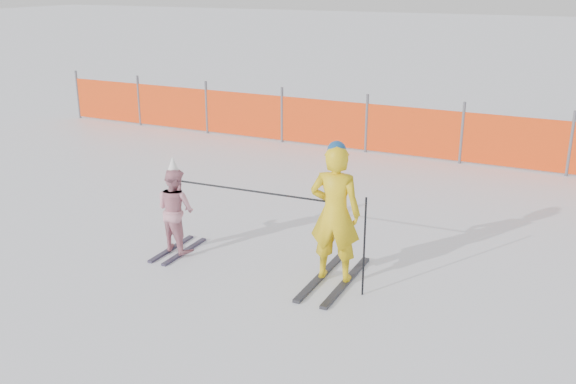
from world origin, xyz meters
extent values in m
plane|color=white|center=(0.00, 0.00, 0.00)|extent=(120.00, 120.00, 0.00)
cube|color=black|center=(0.55, 0.32, 0.02)|extent=(0.09, 1.48, 0.04)
cube|color=black|center=(0.89, 0.32, 0.02)|extent=(0.09, 1.48, 0.04)
imported|color=yellow|center=(0.72, 0.32, 0.89)|extent=(0.67, 0.48, 1.70)
sphere|color=navy|center=(0.72, 0.32, 1.67)|extent=(0.22, 0.22, 0.22)
cube|color=black|center=(-1.66, 0.22, 0.01)|extent=(0.09, 0.98, 0.03)
cube|color=black|center=(-1.44, 0.22, 0.01)|extent=(0.09, 0.98, 0.03)
imported|color=pink|center=(-1.55, 0.22, 0.61)|extent=(0.65, 0.56, 1.16)
cone|color=white|center=(-1.55, 0.22, 1.23)|extent=(0.19, 0.19, 0.24)
cylinder|color=black|center=(1.17, 0.12, 0.61)|extent=(0.02, 0.02, 1.22)
cylinder|color=black|center=(-0.41, 0.27, 1.03)|extent=(2.01, 0.11, 0.02)
cylinder|color=#595960|center=(-8.96, 6.31, 0.62)|extent=(0.06, 0.06, 1.25)
cylinder|color=#595960|center=(-6.96, 6.31, 0.62)|extent=(0.06, 0.06, 1.25)
cylinder|color=#595960|center=(-4.96, 6.31, 0.62)|extent=(0.06, 0.06, 1.25)
cylinder|color=#595960|center=(-2.96, 6.31, 0.62)|extent=(0.06, 0.06, 1.25)
cylinder|color=#595960|center=(-0.96, 6.31, 0.62)|extent=(0.06, 0.06, 1.25)
cylinder|color=#595960|center=(1.04, 6.31, 0.62)|extent=(0.06, 0.06, 1.25)
cylinder|color=#595960|center=(3.04, 6.31, 0.62)|extent=(0.06, 0.06, 1.25)
cube|color=#FC410D|center=(-1.62, 6.31, 0.55)|extent=(14.67, 0.03, 1.00)
camera|label=1|loc=(3.34, -6.41, 3.60)|focal=40.00mm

